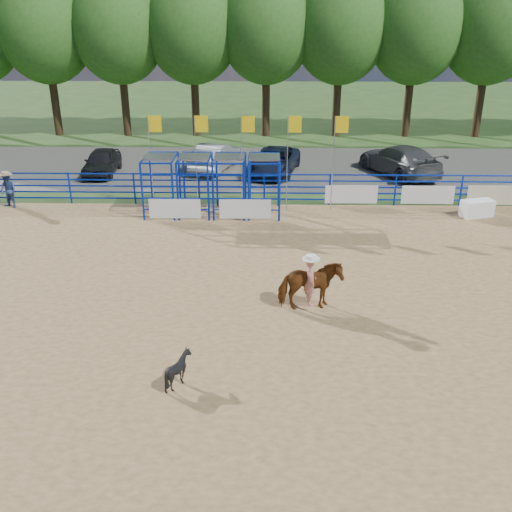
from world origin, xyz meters
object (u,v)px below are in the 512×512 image
object	(u,v)px
calf	(178,370)
spectator_cowboy	(8,190)
car_c	(274,161)
car_d	(399,160)
horse_and_rider	(310,282)
car_a	(102,162)
car_b	(215,157)
announcer_table	(477,208)

from	to	relation	value
calf	spectator_cowboy	size ratio (longest dim) A/B	0.51
car_c	spectator_cowboy	bearing A→B (deg)	-140.73
car_c	car_d	bearing A→B (deg)	11.10
horse_and_rider	car_a	world-z (taller)	horse_and_rider
car_a	car_d	size ratio (longest dim) A/B	0.72
calf	car_d	bearing A→B (deg)	-42.47
car_a	spectator_cowboy	bearing A→B (deg)	-116.13
horse_and_rider	calf	distance (m)	5.15
calf	car_a	xyz separation A→B (m)	(-6.98, 19.16, 0.25)
horse_and_rider	car_c	world-z (taller)	horse_and_rider
car_b	car_d	distance (m)	10.18
spectator_cowboy	car_a	size ratio (longest dim) A/B	0.41
announcer_table	horse_and_rider	size ratio (longest dim) A/B	0.55
horse_and_rider	car_d	world-z (taller)	horse_and_rider
car_c	car_d	distance (m)	6.82
announcer_table	car_b	size ratio (longest dim) A/B	0.30
calf	car_b	xyz separation A→B (m)	(-0.86, 20.22, 0.31)
car_a	car_b	bearing A→B (deg)	7.67
calf	car_d	distance (m)	21.48
horse_and_rider	spectator_cowboy	xyz separation A→B (m)	(-13.00, 9.38, -0.06)
car_d	car_a	bearing A→B (deg)	-22.95
horse_and_rider	car_d	bearing A→B (deg)	69.17
calf	spectator_cowboy	xyz separation A→B (m)	(-9.62, 13.23, 0.41)
spectator_cowboy	car_c	bearing A→B (deg)	27.31
spectator_cowboy	car_d	xyz separation A→B (m)	(18.91, 6.14, -0.04)
horse_and_rider	spectator_cowboy	distance (m)	16.03
horse_and_rider	car_b	size ratio (longest dim) A/B	0.55
announcer_table	car_a	xyz separation A→B (m)	(-18.23, 6.72, 0.31)
announcer_table	car_d	distance (m)	7.22
car_c	car_a	bearing A→B (deg)	-166.16
car_c	announcer_table	bearing A→B (deg)	-26.74
horse_and_rider	spectator_cowboy	bearing A→B (deg)	144.20
calf	car_c	size ratio (longest dim) A/B	0.17
announcer_table	car_c	bearing A→B (deg)	141.30
horse_and_rider	car_c	xyz separation A→B (m)	(-0.91, 15.62, -0.22)
car_a	car_c	distance (m)	9.46
car_c	car_b	bearing A→B (deg)	179.30
announcer_table	car_a	size ratio (longest dim) A/B	0.34
horse_and_rider	car_b	bearing A→B (deg)	104.54
car_c	car_d	size ratio (longest dim) A/B	0.89
announcer_table	car_d	bearing A→B (deg)	105.82
calf	car_b	size ratio (longest dim) A/B	0.19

